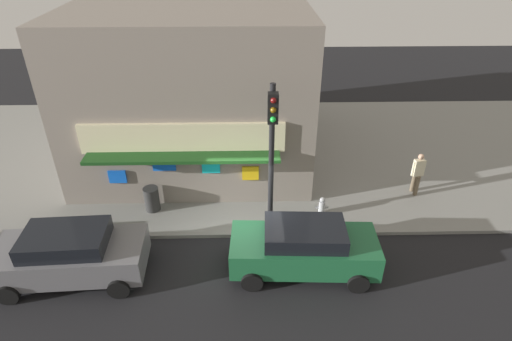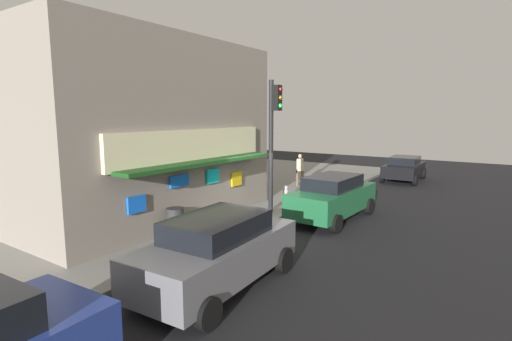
{
  "view_description": "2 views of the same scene",
  "coord_description": "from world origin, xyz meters",
  "views": [
    {
      "loc": [
        0.12,
        -11.18,
        9.44
      ],
      "look_at": [
        0.42,
        1.49,
        1.79
      ],
      "focal_mm": 29.46,
      "sensor_mm": 36.0,
      "label": 1
    },
    {
      "loc": [
        -11.7,
        -7.15,
        3.97
      ],
      "look_at": [
        -0.13,
        0.68,
        1.93
      ],
      "focal_mm": 26.95,
      "sensor_mm": 36.0,
      "label": 2
    }
  ],
  "objects": [
    {
      "name": "fire_hydrant",
      "position": [
        2.79,
        1.08,
        0.49
      ],
      "size": [
        0.48,
        0.24,
        0.74
      ],
      "color": "#B2B2B7",
      "rests_on": "sidewalk"
    },
    {
      "name": "traffic_light",
      "position": [
        0.9,
        0.58,
        3.42
      ],
      "size": [
        0.32,
        0.58,
        5.13
      ],
      "color": "black",
      "rests_on": "sidewalk"
    },
    {
      "name": "ground_plane",
      "position": [
        0.0,
        0.0,
        0.0
      ],
      "size": [
        49.48,
        49.48,
        0.0
      ],
      "primitive_type": "plane",
      "color": "black"
    },
    {
      "name": "pedestrian",
      "position": [
        6.65,
        2.4,
        1.08
      ],
      "size": [
        0.55,
        0.46,
        1.73
      ],
      "color": "brown",
      "rests_on": "sidewalk"
    },
    {
      "name": "trash_can",
      "position": [
        -3.4,
        1.54,
        0.6
      ],
      "size": [
        0.55,
        0.55,
        0.92
      ],
      "primitive_type": "cylinder",
      "color": "#2D2D2D",
      "rests_on": "sidewalk"
    },
    {
      "name": "sidewalk",
      "position": [
        0.0,
        5.94,
        0.07
      ],
      "size": [
        32.99,
        11.89,
        0.14
      ],
      "primitive_type": "cube",
      "color": "gray",
      "rests_on": "ground_plane"
    },
    {
      "name": "parked_car_green",
      "position": [
        1.8,
        -1.54,
        0.87
      ],
      "size": [
        4.5,
        2.14,
        1.68
      ],
      "color": "#1E6038",
      "rests_on": "ground_plane"
    },
    {
      "name": "corner_building",
      "position": [
        -2.11,
        6.4,
        3.38
      ],
      "size": [
        9.32,
        9.87,
        6.49
      ],
      "color": "gray",
      "rests_on": "sidewalk"
    },
    {
      "name": "parked_car_grey",
      "position": [
        -5.2,
        -1.68,
        0.88
      ],
      "size": [
        4.49,
        2.26,
        1.7
      ],
      "color": "slate",
      "rests_on": "ground_plane"
    }
  ]
}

